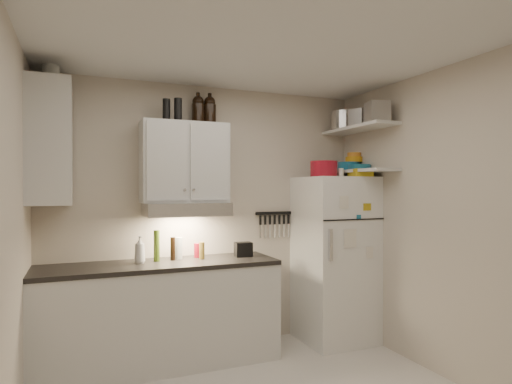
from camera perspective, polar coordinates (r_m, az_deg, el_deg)
name	(u,v)px	position (r m, az deg, el deg)	size (l,w,h in m)	color
ceiling	(273,37)	(3.09, 2.28, 19.95)	(3.20, 3.00, 0.02)	silver
back_wall	(210,216)	(4.33, -6.17, -3.26)	(3.20, 0.02, 2.60)	beige
left_wall	(1,241)	(2.68, -30.91, -5.61)	(0.02, 3.00, 2.60)	beige
right_wall	(450,223)	(3.88, 24.42, -3.73)	(0.02, 3.00, 2.60)	beige
base_cabinet	(160,316)	(4.06, -12.63, -15.87)	(2.10, 0.60, 0.88)	silver
countertop	(160,265)	(3.96, -12.64, -9.46)	(2.10, 0.62, 0.04)	black
upper_cabinet	(184,163)	(4.09, -9.53, 3.88)	(0.80, 0.33, 0.75)	silver
side_cabinet	(50,143)	(3.86, -25.78, 5.90)	(0.33, 0.55, 1.00)	silver
range_hood	(186,209)	(4.02, -9.31, -2.27)	(0.76, 0.46, 0.12)	silver
fridge	(335,258)	(4.59, 10.45, -8.71)	(0.70, 0.68, 1.70)	white
shelf_hi	(359,129)	(4.58, 13.52, 8.22)	(0.30, 0.95, 0.03)	silver
shelf_lo	(359,171)	(4.54, 13.51, 2.71)	(0.30, 0.95, 0.03)	silver
knife_strip	(274,213)	(4.56, 2.40, -2.82)	(0.42, 0.02, 0.03)	black
dutch_oven	(324,169)	(4.42, 9.03, 3.04)	(0.28, 0.28, 0.16)	maroon
book_stack	(360,173)	(4.43, 13.73, 2.49)	(0.19, 0.23, 0.08)	#AF9415
spice_jar	(341,173)	(4.42, 11.27, 2.55)	(0.05, 0.05, 0.09)	silver
stock_pot	(344,121)	(4.77, 11.67, 9.28)	(0.28, 0.28, 0.20)	silver
tin_a	(359,118)	(4.54, 13.59, 9.57)	(0.17, 0.15, 0.17)	#AAAAAD
tin_b	(377,112)	(4.32, 15.85, 10.19)	(0.19, 0.19, 0.19)	#AAAAAD
bowl_teal	(349,166)	(4.77, 12.25, 3.34)	(0.23, 0.23, 0.09)	#186286
bowl_orange	(354,160)	(4.77, 12.94, 4.24)	(0.19, 0.19, 0.06)	orange
bowl_yellow	(354,155)	(4.77, 12.94, 4.85)	(0.15, 0.15, 0.05)	orange
plates	(359,167)	(4.62, 13.63, 3.21)	(0.23, 0.23, 0.06)	#186286
growler_a	(198,110)	(4.25, -7.73, 10.79)	(0.12, 0.12, 0.29)	black
growler_b	(210,111)	(4.29, -6.19, 10.74)	(0.12, 0.12, 0.29)	black
thermos_a	(178,110)	(4.05, -10.36, 10.74)	(0.07, 0.07, 0.21)	black
thermos_b	(166,110)	(4.06, -11.86, 10.66)	(0.07, 0.07, 0.20)	black
side_jar	(51,73)	(4.04, -25.70, 14.16)	(0.14, 0.14, 0.18)	silver
soap_bottle	(140,248)	(3.94, -15.25, -7.23)	(0.10, 0.10, 0.27)	silver
pepper_mill	(202,251)	(4.07, -7.23, -7.76)	(0.05, 0.05, 0.16)	brown
oil_bottle	(157,246)	(4.01, -13.10, -6.99)	(0.05, 0.05, 0.28)	#3E5715
vinegar_bottle	(173,249)	(4.04, -11.04, -7.42)	(0.04, 0.04, 0.21)	black
clear_bottle	(179,248)	(4.10, -10.25, -7.39)	(0.07, 0.07, 0.20)	silver
red_jar	(197,250)	(4.18, -7.81, -7.71)	(0.07, 0.07, 0.13)	maroon
caddy	(243,249)	(4.19, -1.70, -7.66)	(0.16, 0.11, 0.14)	black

